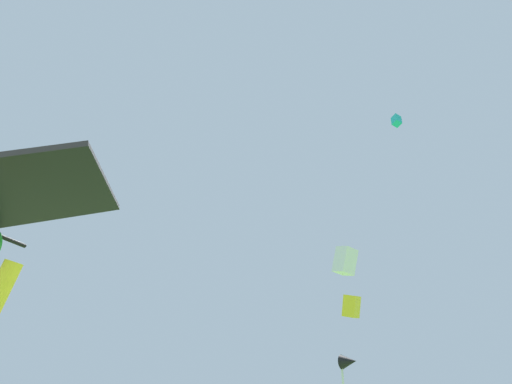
# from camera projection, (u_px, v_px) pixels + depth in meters

# --- Properties ---
(distant_kite_white_overhead_distant) EXTENTS (1.24, 1.02, 1.47)m
(distant_kite_white_overhead_distant) POSITION_uv_depth(u_px,v_px,m) (345.00, 261.00, 21.18)
(distant_kite_white_overhead_distant) COLOR white
(distant_kite_teal_low_right) EXTENTS (0.77, 0.93, 1.05)m
(distant_kite_teal_low_right) POSITION_uv_depth(u_px,v_px,m) (396.00, 121.00, 31.87)
(distant_kite_teal_low_right) COLOR #19B2AD
(distant_kite_yellow_mid_right) EXTENTS (1.18, 1.03, 1.59)m
(distant_kite_yellow_mid_right) POSITION_uv_depth(u_px,v_px,m) (351.00, 306.00, 27.77)
(distant_kite_yellow_mid_right) COLOR yellow
(marker_flag) EXTENTS (0.30, 0.24, 2.13)m
(marker_flag) POSITION_uv_depth(u_px,v_px,m) (348.00, 372.00, 7.39)
(marker_flag) COLOR silver
(marker_flag) RESTS_ON ground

